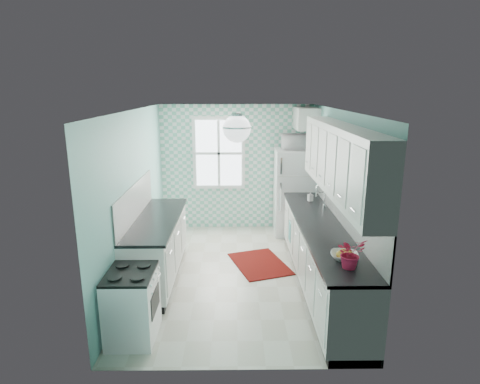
{
  "coord_description": "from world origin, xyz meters",
  "views": [
    {
      "loc": [
        -0.01,
        -5.72,
        2.8
      ],
      "look_at": [
        0.05,
        0.25,
        1.25
      ],
      "focal_mm": 30.0,
      "sensor_mm": 36.0,
      "label": 1
    }
  ],
  "objects_px": {
    "fridge": "(293,192)",
    "fruit_bowl": "(344,256)",
    "ceiling_light": "(237,129)",
    "sink": "(312,209)",
    "potted_plant": "(351,253)",
    "microwave": "(295,142)",
    "stove": "(132,304)"
  },
  "relations": [
    {
      "from": "potted_plant",
      "to": "fridge",
      "type": "bearing_deg",
      "value": 91.43
    },
    {
      "from": "ceiling_light",
      "to": "sink",
      "type": "bearing_deg",
      "value": 45.32
    },
    {
      "from": "fridge",
      "to": "ceiling_light",
      "type": "bearing_deg",
      "value": -112.71
    },
    {
      "from": "fridge",
      "to": "potted_plant",
      "type": "height_order",
      "value": "fridge"
    },
    {
      "from": "sink",
      "to": "microwave",
      "type": "xyz_separation_m",
      "value": [
        -0.09,
        1.41,
        0.89
      ]
    },
    {
      "from": "fruit_bowl",
      "to": "ceiling_light",
      "type": "bearing_deg",
      "value": 147.2
    },
    {
      "from": "sink",
      "to": "ceiling_light",
      "type": "bearing_deg",
      "value": -133.88
    },
    {
      "from": "stove",
      "to": "potted_plant",
      "type": "distance_m",
      "value": 2.5
    },
    {
      "from": "sink",
      "to": "potted_plant",
      "type": "height_order",
      "value": "sink"
    },
    {
      "from": "stove",
      "to": "sink",
      "type": "relative_size",
      "value": 1.4
    },
    {
      "from": "stove",
      "to": "sink",
      "type": "xyz_separation_m",
      "value": [
        2.4,
        2.03,
        0.51
      ]
    },
    {
      "from": "fridge",
      "to": "microwave",
      "type": "relative_size",
      "value": 3.3
    },
    {
      "from": "fridge",
      "to": "microwave",
      "type": "height_order",
      "value": "microwave"
    },
    {
      "from": "potted_plant",
      "to": "microwave",
      "type": "height_order",
      "value": "microwave"
    },
    {
      "from": "stove",
      "to": "potted_plant",
      "type": "relative_size",
      "value": 2.37
    },
    {
      "from": "sink",
      "to": "fruit_bowl",
      "type": "relative_size",
      "value": 1.87
    },
    {
      "from": "sink",
      "to": "potted_plant",
      "type": "bearing_deg",
      "value": -89.29
    },
    {
      "from": "potted_plant",
      "to": "fruit_bowl",
      "type": "bearing_deg",
      "value": 90.0
    },
    {
      "from": "ceiling_light",
      "to": "stove",
      "type": "relative_size",
      "value": 0.44
    },
    {
      "from": "fridge",
      "to": "fruit_bowl",
      "type": "relative_size",
      "value": 5.52
    },
    {
      "from": "stove",
      "to": "fruit_bowl",
      "type": "height_order",
      "value": "fruit_bowl"
    },
    {
      "from": "fridge",
      "to": "fruit_bowl",
      "type": "height_order",
      "value": "fridge"
    },
    {
      "from": "fridge",
      "to": "stove",
      "type": "distance_m",
      "value": 4.16
    },
    {
      "from": "stove",
      "to": "microwave",
      "type": "xyz_separation_m",
      "value": [
        2.31,
        3.44,
        1.4
      ]
    },
    {
      "from": "ceiling_light",
      "to": "fruit_bowl",
      "type": "xyz_separation_m",
      "value": [
        1.2,
        -0.77,
        -1.35
      ]
    },
    {
      "from": "ceiling_light",
      "to": "fruit_bowl",
      "type": "bearing_deg",
      "value": -32.8
    },
    {
      "from": "fruit_bowl",
      "to": "potted_plant",
      "type": "distance_m",
      "value": 0.25
    },
    {
      "from": "ceiling_light",
      "to": "sink",
      "type": "xyz_separation_m",
      "value": [
        1.2,
        1.22,
        -1.39
      ]
    },
    {
      "from": "fruit_bowl",
      "to": "microwave",
      "type": "bearing_deg",
      "value": 91.52
    },
    {
      "from": "fruit_bowl",
      "to": "fridge",
      "type": "bearing_deg",
      "value": 91.52
    },
    {
      "from": "ceiling_light",
      "to": "fruit_bowl",
      "type": "distance_m",
      "value": 1.96
    },
    {
      "from": "fridge",
      "to": "sink",
      "type": "relative_size",
      "value": 2.94
    }
  ]
}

